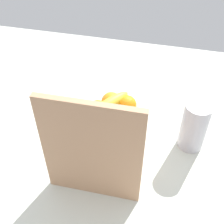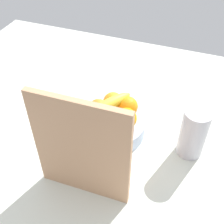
{
  "view_description": "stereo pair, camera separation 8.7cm",
  "coord_description": "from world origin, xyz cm",
  "views": [
    {
      "loc": [
        -16.62,
        72.33,
        79.27
      ],
      "look_at": [
        1.26,
        -1.13,
        10.03
      ],
      "focal_mm": 46.75,
      "sensor_mm": 36.0,
      "label": 1
    },
    {
      "loc": [
        -24.9,
        69.8,
        79.27
      ],
      "look_at": [
        1.26,
        -1.13,
        10.03
      ],
      "focal_mm": 46.75,
      "sensor_mm": 36.0,
      "label": 2
    }
  ],
  "objects": [
    {
      "name": "orange_back_left",
      "position": [
        2.86,
        -6.57,
        9.77
      ],
      "size": [
        7.48,
        7.48,
        7.48
      ],
      "primitive_type": "sphere",
      "color": "orange",
      "rests_on": "fruit_bowl"
    },
    {
      "name": "banana_bunch",
      "position": [
        2.65,
        -3.92,
        10.23
      ],
      "size": [
        17.61,
        16.99,
        8.4
      ],
      "color": "yellow",
      "rests_on": "fruit_bowl"
    },
    {
      "name": "thermos_tumbler",
      "position": [
        -27.19,
        -1.66,
        9.17
      ],
      "size": [
        8.87,
        8.87,
        18.34
      ],
      "primitive_type": "cylinder",
      "color": "#B2AFB8",
      "rests_on": "ground_plane"
    },
    {
      "name": "jar_lid",
      "position": [
        23.08,
        -8.11,
        0.9
      ],
      "size": [
        6.77,
        6.77,
        1.8
      ],
      "primitive_type": "cylinder",
      "color": "white",
      "rests_on": "ground_plane"
    },
    {
      "name": "orange_front_right",
      "position": [
        -4.35,
        0.43,
        9.77
      ],
      "size": [
        7.48,
        7.48,
        7.48
      ],
      "primitive_type": "sphere",
      "color": "orange",
      "rests_on": "fruit_bowl"
    },
    {
      "name": "ground_plane",
      "position": [
        0.0,
        0.0,
        -1.5
      ],
      "size": [
        180.0,
        140.0,
        3.0
      ],
      "primitive_type": "cube",
      "color": "silver"
    },
    {
      "name": "orange_center",
      "position": [
        -2.91,
        -6.11,
        9.77
      ],
      "size": [
        7.48,
        7.48,
        7.48
      ],
      "primitive_type": "sphere",
      "color": "orange",
      "rests_on": "fruit_bowl"
    },
    {
      "name": "cutting_board",
      "position": [
        0.7,
        24.58,
        18.0
      ],
      "size": [
        28.03,
        2.33,
        36.0
      ],
      "primitive_type": "cube",
      "rotation": [
        0.0,
        0.0,
        0.02
      ],
      "color": "tan",
      "rests_on": "ground_plane"
    },
    {
      "name": "orange_back_right",
      "position": [
        6.44,
        -1.08,
        9.77
      ],
      "size": [
        7.48,
        7.48,
        7.48
      ],
      "primitive_type": "sphere",
      "color": "orange",
      "rests_on": "fruit_bowl"
    },
    {
      "name": "orange_front_left",
      "position": [
        2.98,
        4.73,
        9.77
      ],
      "size": [
        7.48,
        7.48,
        7.48
      ],
      "primitive_type": "sphere",
      "color": "orange",
      "rests_on": "fruit_bowl"
    },
    {
      "name": "fruit_bowl",
      "position": [
        1.26,
        -1.13,
        3.02
      ],
      "size": [
        24.19,
        24.19,
        6.03
      ],
      "primitive_type": "cylinder",
      "color": "#AABFE0",
      "rests_on": "ground_plane"
    }
  ]
}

